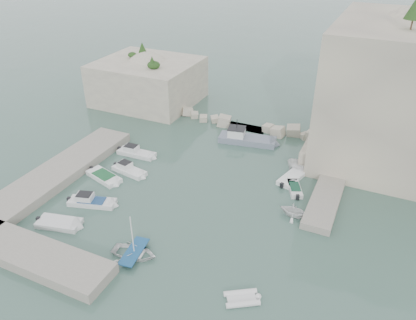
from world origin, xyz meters
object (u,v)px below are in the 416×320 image
at_px(tender_east_b, 294,191).
at_px(tender_east_c, 293,179).
at_px(inflatable_dinghy, 242,300).
at_px(tender_east_d, 305,171).
at_px(motorboat_e, 60,225).
at_px(motorboat_a, 137,155).
at_px(tender_east_a, 294,216).
at_px(rowboat, 135,255).
at_px(motorboat_d, 93,204).
at_px(motorboat_b, 130,173).
at_px(work_boat, 247,142).
at_px(motorboat_c, 104,179).

distance_m(tender_east_b, tender_east_c, 2.57).
bearing_deg(inflatable_dinghy, tender_east_c, 60.16).
bearing_deg(tender_east_c, tender_east_d, -8.44).
relative_size(motorboat_e, inflatable_dinghy, 1.59).
height_order(motorboat_a, tender_east_a, tender_east_a).
bearing_deg(tender_east_a, rowboat, 139.45).
bearing_deg(rowboat, motorboat_d, 53.46).
height_order(motorboat_b, tender_east_a, tender_east_a).
xyz_separation_m(motorboat_a, tender_east_a, (22.28, -4.04, 0.00)).
distance_m(rowboat, tender_east_b, 19.87).
xyz_separation_m(inflatable_dinghy, work_boat, (-9.11, 26.32, 0.00)).
bearing_deg(motorboat_b, motorboat_e, -83.78).
distance_m(motorboat_c, motorboat_e, 9.18).
bearing_deg(motorboat_c, tender_east_a, 23.06).
xyz_separation_m(rowboat, tender_east_c, (9.96, 19.09, 0.00)).
bearing_deg(motorboat_a, motorboat_c, -95.27).
height_order(motorboat_b, tender_east_b, motorboat_b).
xyz_separation_m(tender_east_c, work_boat, (-8.22, 6.57, 0.00)).
bearing_deg(work_boat, tender_east_d, -34.90).
xyz_separation_m(rowboat, tender_east_a, (11.90, 12.01, 0.00)).
xyz_separation_m(motorboat_b, rowboat, (8.72, -11.93, 0.00)).
height_order(rowboat, inflatable_dinghy, rowboat).
bearing_deg(work_boat, tender_east_a, -63.17).
xyz_separation_m(motorboat_a, motorboat_e, (0.97, -15.59, 0.00)).
bearing_deg(work_boat, motorboat_d, -126.23).
xyz_separation_m(motorboat_b, tender_east_c, (18.68, 7.16, 0.00)).
bearing_deg(motorboat_c, motorboat_a, 103.58).
height_order(motorboat_e, tender_east_a, tender_east_a).
relative_size(tender_east_c, tender_east_d, 1.20).
distance_m(motorboat_d, tender_east_b, 22.83).
distance_m(motorboat_d, tender_east_c, 23.50).
relative_size(tender_east_d, work_boat, 0.52).
bearing_deg(inflatable_dinghy, motorboat_b, 114.83).
relative_size(motorboat_a, rowboat, 1.33).
height_order(motorboat_a, tender_east_d, tender_east_d).
distance_m(motorboat_b, work_boat, 17.26).
relative_size(motorboat_b, tender_east_a, 1.62).
distance_m(motorboat_c, work_boat, 20.40).
height_order(motorboat_c, motorboat_d, motorboat_d).
xyz_separation_m(motorboat_b, motorboat_c, (-2.03, -2.40, 0.00)).
bearing_deg(work_boat, motorboat_b, -137.12).
distance_m(rowboat, tender_east_a, 16.91).
distance_m(tender_east_c, tender_east_d, 2.47).
distance_m(motorboat_d, inflatable_dinghy, 20.23).
bearing_deg(motorboat_e, tender_east_c, 30.67).
distance_m(motorboat_e, inflatable_dinghy, 20.29).
bearing_deg(motorboat_b, rowboat, -44.18).
distance_m(rowboat, tender_east_c, 21.53).
height_order(motorboat_b, work_boat, work_boat).
xyz_separation_m(motorboat_e, tender_east_c, (19.37, 18.64, 0.00)).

